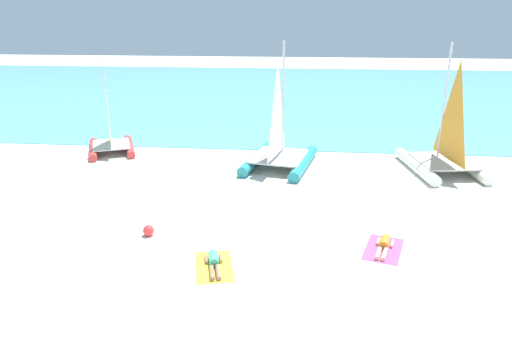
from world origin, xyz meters
The scene contains 10 objects.
ground_plane centered at (0.00, 10.00, 0.00)m, with size 120.00×120.00×0.00m, color silver.
ocean_water centered at (0.00, 32.81, 0.03)m, with size 120.00×40.00×0.05m, color #5BB2C1.
sailboat_red centered at (-8.48, 11.69, 0.71)m, with size 3.55×4.24×4.73m.
sailboat_teal centered at (0.73, 10.00, 0.89)m, with size 3.79×5.09×6.00m.
sailboat_white centered at (8.50, 10.02, 0.89)m, with size 3.58×4.96×5.96m.
towel_left centered at (-0.72, 0.19, 0.01)m, with size 1.10×1.90×0.01m, color yellow.
sunbather_left centered at (-0.73, 0.26, 0.13)m, with size 0.75×1.56×0.30m.
towel_right centered at (4.51, 1.80, 0.01)m, with size 1.10×1.90×0.01m, color #D84C99.
sunbather_right centered at (4.53, 1.86, 0.13)m, with size 0.82×1.54×0.30m.
beach_ball centered at (-3.31, 2.02, 0.19)m, with size 0.38×0.38×0.38m, color red.
Camera 1 is at (1.73, -12.06, 7.23)m, focal length 33.03 mm.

